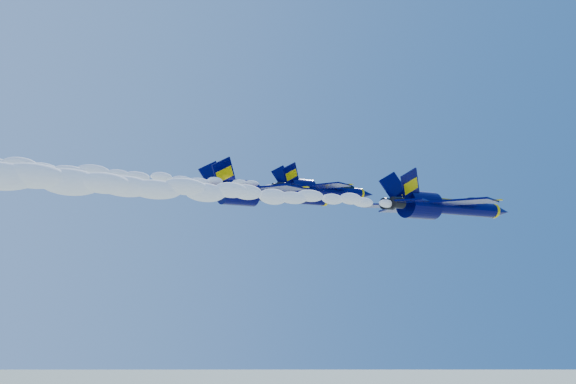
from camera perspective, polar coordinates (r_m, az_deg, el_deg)
jet_lead at (r=74.33m, az=13.74°, el=-1.22°), size 19.77×16.22×7.35m
smoke_trail_jet_lead at (r=56.39m, az=-6.80°, el=0.11°), size 41.64×2.36×2.12m
jet_second at (r=78.93m, az=2.87°, el=0.23°), size 15.15×12.43×5.63m
smoke_trail_jet_second at (r=66.45m, az=-16.38°, el=1.65°), size 41.64×1.81×1.63m
jet_third at (r=76.78m, az=-1.86°, el=-0.16°), size 19.98×16.39×7.42m
smoke_trail_jet_third at (r=66.22m, az=-23.97°, el=1.28°), size 41.64×2.39×2.15m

